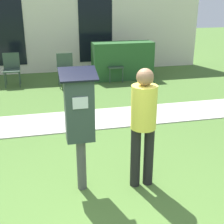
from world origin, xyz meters
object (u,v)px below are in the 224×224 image
(person_standing, at_px, (143,120))
(outdoor_chair_left, at_px, (12,67))
(parking_meter, at_px, (80,116))
(outdoor_chair_middle, at_px, (65,67))
(outdoor_chair_right, at_px, (114,63))

(person_standing, bearing_deg, outdoor_chair_left, 148.74)
(parking_meter, distance_m, outdoor_chair_middle, 5.07)
(parking_meter, xyz_separation_m, outdoor_chair_middle, (0.27, 5.04, -0.49))
(outdoor_chair_left, relative_size, outdoor_chair_middle, 1.00)
(parking_meter, distance_m, outdoor_chair_right, 5.57)
(person_standing, height_order, outdoor_chair_middle, person_standing)
(outdoor_chair_right, bearing_deg, person_standing, -84.99)
(person_standing, relative_size, outdoor_chair_middle, 1.76)
(outdoor_chair_middle, bearing_deg, outdoor_chair_right, 22.84)
(outdoor_chair_right, bearing_deg, outdoor_chair_left, -168.27)
(outdoor_chair_middle, xyz_separation_m, outdoor_chair_right, (1.44, 0.24, 0.00))
(outdoor_chair_left, height_order, outdoor_chair_middle, same)
(outdoor_chair_middle, height_order, outdoor_chair_right, same)
(person_standing, distance_m, outdoor_chair_middle, 5.17)
(parking_meter, height_order, outdoor_chair_right, parking_meter)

